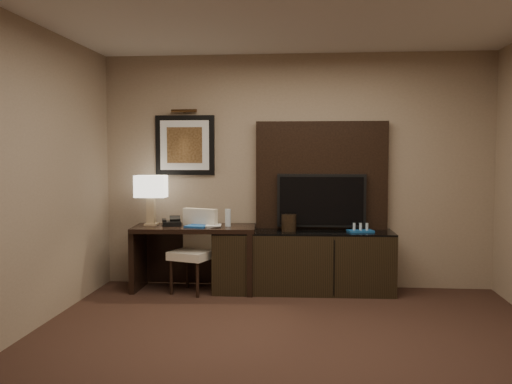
# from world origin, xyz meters

# --- Properties ---
(floor) EXTENTS (4.50, 5.00, 0.01)m
(floor) POSITION_xyz_m (0.00, 0.00, -0.01)
(floor) COLOR black
(floor) RESTS_ON ground
(wall_back) EXTENTS (4.50, 0.01, 2.70)m
(wall_back) POSITION_xyz_m (0.00, 2.50, 1.35)
(wall_back) COLOR gray
(wall_back) RESTS_ON floor
(wall_front) EXTENTS (4.50, 0.01, 2.70)m
(wall_front) POSITION_xyz_m (0.00, -2.50, 1.35)
(wall_front) COLOR gray
(wall_front) RESTS_ON floor
(desk) EXTENTS (1.41, 0.68, 0.73)m
(desk) POSITION_xyz_m (-1.13, 2.15, 0.37)
(desk) COLOR black
(desk) RESTS_ON floor
(credenza) EXTENTS (2.01, 0.62, 0.69)m
(credenza) POSITION_xyz_m (0.10, 2.20, 0.34)
(credenza) COLOR black
(credenza) RESTS_ON floor
(tv_wall_panel) EXTENTS (1.50, 0.12, 1.30)m
(tv_wall_panel) POSITION_xyz_m (0.30, 2.44, 1.27)
(tv_wall_panel) COLOR black
(tv_wall_panel) RESTS_ON wall_back
(tv) EXTENTS (1.00, 0.08, 0.60)m
(tv) POSITION_xyz_m (0.30, 2.34, 1.02)
(tv) COLOR black
(tv) RESTS_ON tv_wall_panel
(artwork) EXTENTS (0.70, 0.04, 0.70)m
(artwork) POSITION_xyz_m (-1.30, 2.48, 1.65)
(artwork) COLOR black
(artwork) RESTS_ON wall_back
(picture_light) EXTENTS (0.04, 0.04, 0.30)m
(picture_light) POSITION_xyz_m (-1.30, 2.44, 2.05)
(picture_light) COLOR #3F2814
(picture_light) RESTS_ON wall_back
(desk_chair) EXTENTS (0.55, 0.59, 0.87)m
(desk_chair) POSITION_xyz_m (-1.13, 2.04, 0.44)
(desk_chair) COLOR #EDE0C6
(desk_chair) RESTS_ON floor
(table_lamp) EXTENTS (0.39, 0.30, 0.56)m
(table_lamp) POSITION_xyz_m (-1.64, 2.20, 1.01)
(table_lamp) COLOR tan
(table_lamp) RESTS_ON desk
(desk_phone) EXTENTS (0.25, 0.24, 0.10)m
(desk_phone) POSITION_xyz_m (-1.39, 2.17, 0.79)
(desk_phone) COLOR black
(desk_phone) RESTS_ON desk
(blue_folder) EXTENTS (0.31, 0.37, 0.02)m
(blue_folder) POSITION_xyz_m (-1.06, 2.12, 0.74)
(blue_folder) COLOR #174B99
(blue_folder) RESTS_ON desk
(book) EXTENTS (0.17, 0.04, 0.23)m
(book) POSITION_xyz_m (-0.99, 2.11, 0.85)
(book) COLOR tan
(book) RESTS_ON desk
(water_bottle) EXTENTS (0.08, 0.08, 0.20)m
(water_bottle) POSITION_xyz_m (-0.75, 2.17, 0.83)
(water_bottle) COLOR silver
(water_bottle) RESTS_ON desk
(ice_bucket) EXTENTS (0.21, 0.21, 0.19)m
(ice_bucket) POSITION_xyz_m (-0.06, 2.17, 0.78)
(ice_bucket) COLOR black
(ice_bucket) RESTS_ON credenza
(minibar_tray) EXTENTS (0.30, 0.22, 0.10)m
(minibar_tray) POSITION_xyz_m (0.73, 2.18, 0.74)
(minibar_tray) COLOR #165194
(minibar_tray) RESTS_ON credenza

